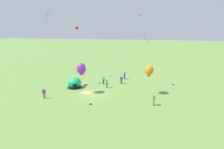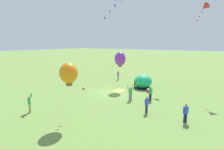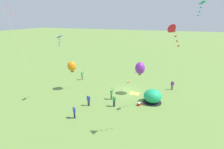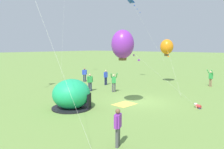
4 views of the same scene
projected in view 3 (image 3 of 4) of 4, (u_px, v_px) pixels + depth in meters
The scene contains 16 objects.
ground_plane at pixel (127, 91), 30.99m from camera, with size 300.00×300.00×0.00m, color olive.
popup_tent at pixel (152, 96), 26.66m from camera, with size 2.81×2.81×2.10m.
picnic_blanket at pixel (135, 93), 30.05m from camera, with size 1.70×1.30×0.01m, color gold.
cooler_box at pixel (139, 104), 25.98m from camera, with size 0.58×0.64×0.44m.
toddler_crawling at pixel (128, 82), 34.95m from camera, with size 0.36×0.55×0.32m.
person_far_back at pixel (114, 100), 25.45m from camera, with size 0.55×0.37×1.72m.
person_center_field at pixel (74, 111), 22.48m from camera, with size 0.49×0.42×1.72m.
person_watching_sky at pixel (172, 85), 31.31m from camera, with size 0.56×0.35×1.72m.
person_near_tent at pixel (89, 100), 25.67m from camera, with size 0.59×0.27×1.72m.
person_with_toddler at pixel (82, 75), 36.28m from camera, with size 0.64×0.72×1.89m.
person_flying_kite at pixel (111, 94), 27.64m from camera, with size 0.70×0.70×1.89m.
kite_red at pixel (174, 30), 16.24m from camera, with size 2.94×4.04×11.92m.
kite_purple at pixel (140, 68), 28.66m from camera, with size 5.03×4.54×5.56m.
kite_blue at pixel (60, 40), 25.05m from camera, with size 4.61×4.50×10.20m.
kite_teal at pixel (201, 9), 20.84m from camera, with size 1.54×7.05×14.38m.
kite_orange at pixel (72, 66), 30.63m from camera, with size 6.73×5.08×5.22m.
Camera 3 is at (-7.28, 27.67, 12.55)m, focal length 28.00 mm.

